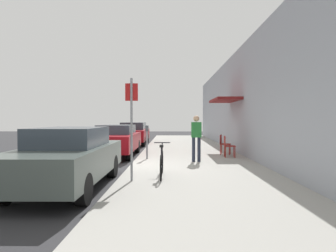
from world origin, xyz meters
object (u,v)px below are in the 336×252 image
object	(u,v)px
cafe_chair_1	(224,143)
street_sign	(132,121)
parked_car_1	(116,140)
bicycle_0	(162,163)
parked_car_0	(68,157)
cafe_chair_0	(228,145)
parking_meter	(147,139)
parked_car_2	(133,133)
pedestrian_standing	(196,135)

from	to	relation	value
cafe_chair_1	street_sign	bearing A→B (deg)	-121.38
parked_car_1	bicycle_0	xyz separation A→B (m)	(2.24, -5.24, -0.27)
parked_car_0	cafe_chair_0	distance (m)	6.84
parking_meter	parked_car_2	bearing A→B (deg)	101.46
bicycle_0	parked_car_2	bearing A→B (deg)	101.39
parked_car_0	bicycle_0	distance (m)	2.41
parked_car_0	cafe_chair_1	distance (m)	7.54
bicycle_0	pedestrian_standing	world-z (taller)	pedestrian_standing
parking_meter	pedestrian_standing	bearing A→B (deg)	-21.85
parked_car_0	parked_car_1	bearing A→B (deg)	90.00
parked_car_2	pedestrian_standing	xyz separation A→B (m)	(3.43, -8.40, 0.36)
cafe_chair_0	pedestrian_standing	size ratio (longest dim) A/B	0.51
street_sign	cafe_chair_1	distance (m)	6.50
street_sign	cafe_chair_1	xyz separation A→B (m)	(3.34, 5.48, -1.02)
pedestrian_standing	parked_car_1	bearing A→B (deg)	144.03
street_sign	parking_meter	bearing A→B (deg)	89.29
parked_car_0	cafe_chair_0	size ratio (longest dim) A/B	5.06
parked_car_0	parked_car_2	bearing A→B (deg)	90.00
bicycle_0	cafe_chair_1	bearing A→B (deg)	62.31
cafe_chair_0	pedestrian_standing	world-z (taller)	pedestrian_standing
bicycle_0	cafe_chair_0	world-z (taller)	bicycle_0
parked_car_1	pedestrian_standing	distance (m)	4.25
parked_car_1	pedestrian_standing	bearing A→B (deg)	-35.97
parked_car_0	pedestrian_standing	world-z (taller)	pedestrian_standing
parked_car_1	parked_car_2	world-z (taller)	parked_car_2
street_sign	parked_car_0	bearing A→B (deg)	-168.67
parking_meter	cafe_chair_1	world-z (taller)	parking_meter
parked_car_0	parked_car_2	xyz separation A→B (m)	(0.00, 11.98, -0.00)
parked_car_2	cafe_chair_0	bearing A→B (deg)	-55.91
bicycle_0	cafe_chair_0	bearing A→B (deg)	57.05
parking_meter	bicycle_0	size ratio (longest dim) A/B	0.77
parked_car_0	parking_meter	distance (m)	4.60
parked_car_0	cafe_chair_0	world-z (taller)	parked_car_0
parked_car_2	cafe_chair_0	distance (m)	8.63
bicycle_0	pedestrian_standing	distance (m)	3.06
parked_car_1	cafe_chair_0	distance (m)	4.99
parked_car_2	parking_meter	bearing A→B (deg)	-78.54
parked_car_1	parked_car_2	size ratio (longest dim) A/B	1.00
parking_meter	parked_car_1	bearing A→B (deg)	131.77
parked_car_1	parking_meter	size ratio (longest dim) A/B	3.33
parked_car_2	bicycle_0	bearing A→B (deg)	-78.61
parked_car_2	street_sign	xyz separation A→B (m)	(1.50, -11.68, 0.88)
parked_car_1	cafe_chair_0	size ratio (longest dim) A/B	5.06
parked_car_1	parking_meter	bearing A→B (deg)	-48.23
parked_car_0	street_sign	bearing A→B (deg)	11.33
parked_car_2	pedestrian_standing	distance (m)	9.08
parked_car_0	cafe_chair_1	size ratio (longest dim) A/B	5.06
cafe_chair_1	pedestrian_standing	distance (m)	2.66
parked_car_0	pedestrian_standing	size ratio (longest dim) A/B	2.59
cafe_chair_1	pedestrian_standing	xyz separation A→B (m)	(-1.41, -2.20, 0.50)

